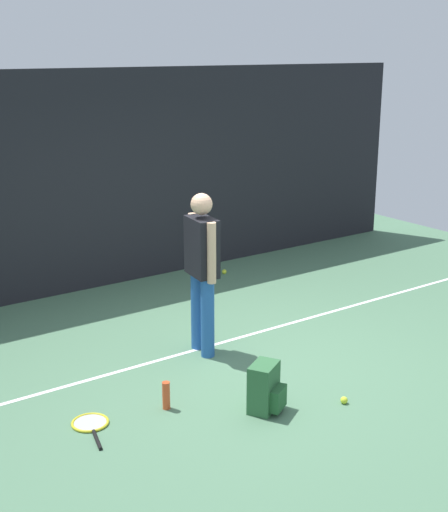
{
  "coord_description": "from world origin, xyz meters",
  "views": [
    {
      "loc": [
        -4.09,
        -5.41,
        3.09
      ],
      "look_at": [
        0.0,
        0.4,
        1.0
      ],
      "focal_mm": 49.98,
      "sensor_mm": 36.0,
      "label": 1
    }
  ],
  "objects_px": {
    "tennis_racket": "(91,424)",
    "backpack": "(265,388)",
    "tennis_ball_mid_court": "(344,400)",
    "water_bottle": "(166,395)",
    "tennis_player": "(202,264)",
    "tennis_ball_by_fence": "(224,272)",
    "tennis_ball_near_player": "(209,294)"
  },
  "relations": [
    {
      "from": "tennis_ball_near_player",
      "to": "water_bottle",
      "type": "bearing_deg",
      "value": -131.28
    },
    {
      "from": "tennis_player",
      "to": "tennis_racket",
      "type": "height_order",
      "value": "tennis_player"
    },
    {
      "from": "tennis_player",
      "to": "tennis_ball_by_fence",
      "type": "relative_size",
      "value": 25.76
    },
    {
      "from": "tennis_player",
      "to": "tennis_ball_mid_court",
      "type": "distance_m",
      "value": 1.97
    },
    {
      "from": "tennis_ball_mid_court",
      "to": "water_bottle",
      "type": "distance_m",
      "value": 1.6
    },
    {
      "from": "backpack",
      "to": "water_bottle",
      "type": "distance_m",
      "value": 0.88
    },
    {
      "from": "tennis_ball_near_player",
      "to": "water_bottle",
      "type": "distance_m",
      "value": 2.98
    },
    {
      "from": "tennis_racket",
      "to": "water_bottle",
      "type": "height_order",
      "value": "water_bottle"
    },
    {
      "from": "tennis_player",
      "to": "tennis_ball_by_fence",
      "type": "xyz_separation_m",
      "value": [
        1.73,
        2.06,
        -0.93
      ]
    },
    {
      "from": "tennis_racket",
      "to": "tennis_ball_by_fence",
      "type": "height_order",
      "value": "tennis_ball_by_fence"
    },
    {
      "from": "tennis_player",
      "to": "tennis_racket",
      "type": "xyz_separation_m",
      "value": [
        -1.62,
        -0.73,
        -0.95
      ]
    },
    {
      "from": "tennis_racket",
      "to": "tennis_ball_near_player",
      "type": "xyz_separation_m",
      "value": [
        2.64,
        2.12,
        0.02
      ]
    },
    {
      "from": "tennis_player",
      "to": "tennis_ball_mid_court",
      "type": "height_order",
      "value": "tennis_player"
    },
    {
      "from": "water_bottle",
      "to": "tennis_racket",
      "type": "bearing_deg",
      "value": 170.38
    },
    {
      "from": "tennis_ball_by_fence",
      "to": "tennis_ball_mid_court",
      "type": "bearing_deg",
      "value": -109.41
    },
    {
      "from": "tennis_ball_by_fence",
      "to": "water_bottle",
      "type": "xyz_separation_m",
      "value": [
        -2.68,
        -2.9,
        0.09
      ]
    },
    {
      "from": "water_bottle",
      "to": "tennis_ball_by_fence",
      "type": "bearing_deg",
      "value": 47.31
    },
    {
      "from": "tennis_racket",
      "to": "backpack",
      "type": "distance_m",
      "value": 1.53
    },
    {
      "from": "tennis_player",
      "to": "tennis_ball_near_player",
      "type": "bearing_deg",
      "value": 151.7
    },
    {
      "from": "tennis_ball_near_player",
      "to": "tennis_ball_mid_court",
      "type": "distance_m",
      "value": 3.14
    },
    {
      "from": "tennis_ball_mid_court",
      "to": "water_bottle",
      "type": "height_order",
      "value": "water_bottle"
    },
    {
      "from": "tennis_player",
      "to": "water_bottle",
      "type": "xyz_separation_m",
      "value": [
        -0.95,
        -0.84,
        -0.84
      ]
    },
    {
      "from": "tennis_racket",
      "to": "water_bottle",
      "type": "relative_size",
      "value": 2.49
    },
    {
      "from": "tennis_ball_mid_court",
      "to": "water_bottle",
      "type": "xyz_separation_m",
      "value": [
        -1.36,
        0.84,
        0.09
      ]
    },
    {
      "from": "tennis_racket",
      "to": "water_bottle",
      "type": "distance_m",
      "value": 0.7
    },
    {
      "from": "backpack",
      "to": "tennis_ball_by_fence",
      "type": "bearing_deg",
      "value": 29.72
    },
    {
      "from": "tennis_player",
      "to": "water_bottle",
      "type": "bearing_deg",
      "value": -40.53
    },
    {
      "from": "tennis_player",
      "to": "tennis_racket",
      "type": "bearing_deg",
      "value": -58.08
    },
    {
      "from": "backpack",
      "to": "tennis_racket",
      "type": "bearing_deg",
      "value": 124.67
    },
    {
      "from": "tennis_ball_mid_court",
      "to": "tennis_ball_near_player",
      "type": "bearing_deg",
      "value": 78.85
    },
    {
      "from": "tennis_racket",
      "to": "tennis_ball_mid_court",
      "type": "bearing_deg",
      "value": -100.96
    },
    {
      "from": "tennis_racket",
      "to": "tennis_ball_by_fence",
      "type": "xyz_separation_m",
      "value": [
        3.35,
        2.79,
        0.02
      ]
    }
  ]
}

